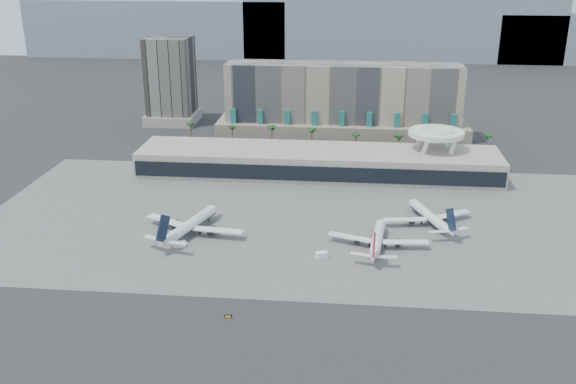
# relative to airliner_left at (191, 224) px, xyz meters

# --- Properties ---
(ground) EXTENTS (900.00, 900.00, 0.00)m
(ground) POSITION_rel_airliner_left_xyz_m (43.61, -36.16, -3.73)
(ground) COLOR #232326
(ground) RESTS_ON ground
(apron_pad) EXTENTS (260.00, 130.00, 0.06)m
(apron_pad) POSITION_rel_airliner_left_xyz_m (43.61, 18.84, -3.70)
(apron_pad) COLOR #5B5B59
(apron_pad) RESTS_ON ground
(mountain_ridge) EXTENTS (680.00, 60.00, 70.00)m
(mountain_ridge) POSITION_rel_airliner_left_xyz_m (71.48, 433.84, 26.16)
(mountain_ridge) COLOR gray
(mountain_ridge) RESTS_ON ground
(hotel) EXTENTS (140.00, 30.00, 42.00)m
(hotel) POSITION_rel_airliner_left_xyz_m (53.61, 138.25, 13.08)
(hotel) COLOR tan
(hotel) RESTS_ON ground
(office_tower) EXTENTS (30.00, 30.00, 52.00)m
(office_tower) POSITION_rel_airliner_left_xyz_m (-51.39, 163.84, 19.21)
(office_tower) COLOR black
(office_tower) RESTS_ON ground
(terminal) EXTENTS (170.00, 32.50, 14.50)m
(terminal) POSITION_rel_airliner_left_xyz_m (43.61, 73.68, 2.78)
(terminal) COLOR #B0AA9A
(terminal) RESTS_ON ground
(saucer_structure) EXTENTS (26.00, 26.00, 21.89)m
(saucer_structure) POSITION_rel_airliner_left_xyz_m (98.61, 79.84, 14.72)
(saucer_structure) COLOR white
(saucer_structure) RESTS_ON ground
(palm_row) EXTENTS (157.80, 2.80, 13.10)m
(palm_row) POSITION_rel_airliner_left_xyz_m (50.61, 108.84, 6.76)
(palm_row) COLOR brown
(palm_row) RESTS_ON ground
(airliner_left) EXTENTS (40.06, 41.45, 14.80)m
(airliner_left) POSITION_rel_airliner_left_xyz_m (0.00, 0.00, 0.00)
(airliner_left) COLOR white
(airliner_left) RESTS_ON ground
(airliner_centre) EXTENTS (36.50, 37.76, 13.06)m
(airliner_centre) POSITION_rel_airliner_left_xyz_m (69.42, -5.04, -0.44)
(airliner_centre) COLOR white
(airliner_centre) RESTS_ON ground
(airliner_right) EXTENTS (35.50, 36.64, 13.27)m
(airliner_right) POSITION_rel_airliner_left_xyz_m (90.27, 17.93, -0.38)
(airliner_right) COLOR white
(airliner_right) RESTS_ON ground
(service_vehicle_a) EXTENTS (4.64, 2.82, 2.13)m
(service_vehicle_a) POSITION_rel_airliner_left_xyz_m (-1.61, -11.73, -2.67)
(service_vehicle_a) COLOR white
(service_vehicle_a) RESTS_ON ground
(service_vehicle_b) EXTENTS (4.59, 3.74, 2.06)m
(service_vehicle_b) POSITION_rel_airliner_left_xyz_m (49.96, -15.35, -2.70)
(service_vehicle_b) COLOR white
(service_vehicle_b) RESTS_ON ground
(taxiway_sign) EXTENTS (2.21, 0.58, 1.00)m
(taxiway_sign) POSITION_rel_airliner_left_xyz_m (24.80, -57.20, -3.24)
(taxiway_sign) COLOR black
(taxiway_sign) RESTS_ON ground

